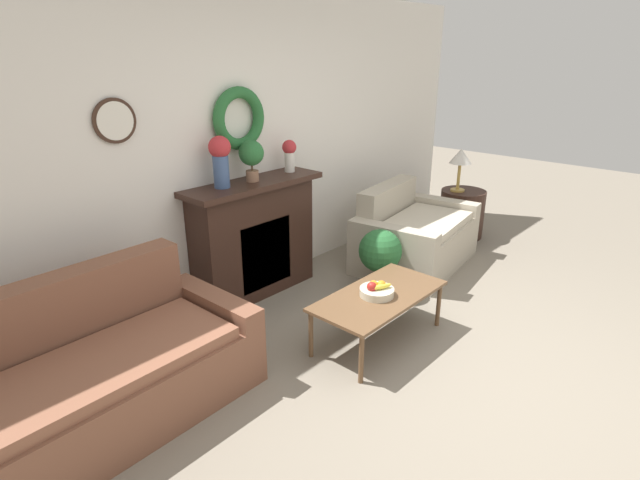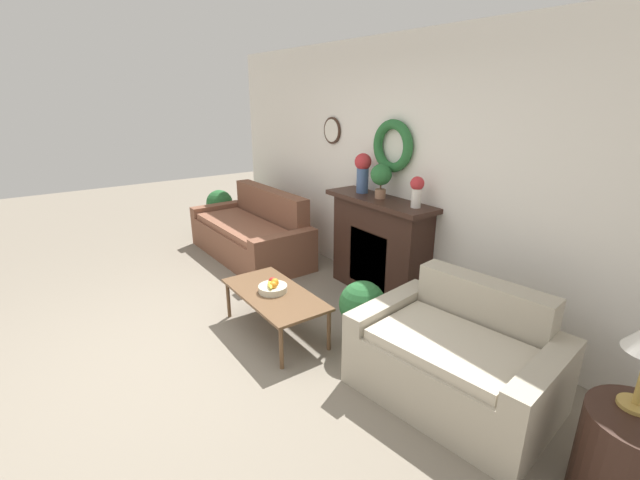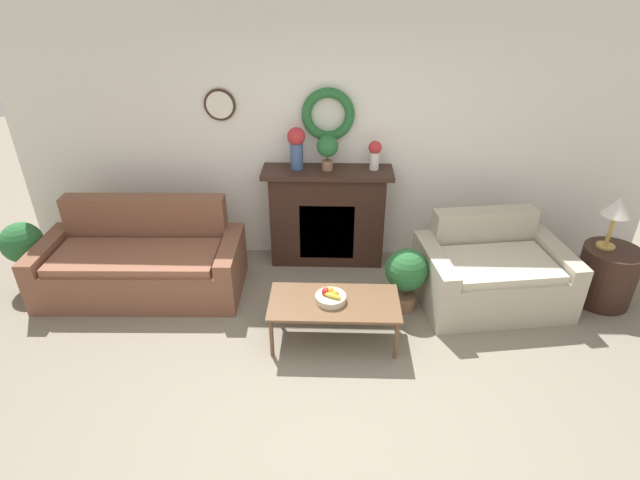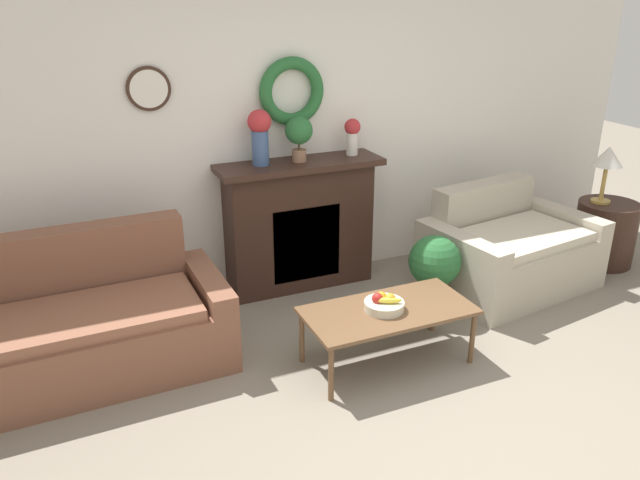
# 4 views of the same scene
# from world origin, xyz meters

# --- Properties ---
(ground_plane) EXTENTS (16.00, 16.00, 0.00)m
(ground_plane) POSITION_xyz_m (0.00, 0.00, 0.00)
(ground_plane) COLOR gray
(wall_back) EXTENTS (6.80, 0.16, 2.70)m
(wall_back) POSITION_xyz_m (-0.00, 2.46, 1.36)
(wall_back) COLOR white
(wall_back) RESTS_ON ground_plane
(fireplace) EXTENTS (1.35, 0.41, 1.09)m
(fireplace) POSITION_xyz_m (-0.06, 2.26, 0.55)
(fireplace) COLOR #331E16
(fireplace) RESTS_ON ground_plane
(couch_left) EXTENTS (2.00, 0.93, 0.90)m
(couch_left) POSITION_xyz_m (-1.91, 1.63, 0.31)
(couch_left) COLOR brown
(couch_left) RESTS_ON ground_plane
(loveseat_right) EXTENTS (1.48, 1.11, 0.83)m
(loveseat_right) POSITION_xyz_m (1.56, 1.55, 0.30)
(loveseat_right) COLOR #B2A893
(loveseat_right) RESTS_ON ground_plane
(coffee_table) EXTENTS (1.13, 0.55, 0.41)m
(coffee_table) POSITION_xyz_m (0.03, 0.90, 0.37)
(coffee_table) COLOR brown
(coffee_table) RESTS_ON ground_plane
(fruit_bowl) EXTENTS (0.27, 0.27, 0.12)m
(fruit_bowl) POSITION_xyz_m (-0.00, 0.90, 0.45)
(fruit_bowl) COLOR beige
(fruit_bowl) RESTS_ON coffee_table
(side_table_by_loveseat) EXTENTS (0.53, 0.53, 0.58)m
(side_table_by_loveseat) POSITION_xyz_m (2.68, 1.56, 0.29)
(side_table_by_loveseat) COLOR #331E16
(side_table_by_loveseat) RESTS_ON ground_plane
(vase_on_mantel_left) EXTENTS (0.18, 0.18, 0.43)m
(vase_on_mantel_left) POSITION_xyz_m (-0.37, 2.26, 1.34)
(vase_on_mantel_left) COLOR #3D5684
(vase_on_mantel_left) RESTS_ON fireplace
(vase_on_mantel_right) EXTENTS (0.13, 0.13, 0.30)m
(vase_on_mantel_right) POSITION_xyz_m (0.42, 2.26, 1.27)
(vase_on_mantel_right) COLOR silver
(vase_on_mantel_right) RESTS_ON fireplace
(potted_plant_on_mantel) EXTENTS (0.22, 0.22, 0.36)m
(potted_plant_on_mantel) POSITION_xyz_m (-0.06, 2.24, 1.32)
(potted_plant_on_mantel) COLOR #8E664C
(potted_plant_on_mantel) RESTS_ON fireplace
(potted_plant_floor_by_couch) EXTENTS (0.41, 0.41, 0.70)m
(potted_plant_floor_by_couch) POSITION_xyz_m (-3.11, 1.68, 0.42)
(potted_plant_floor_by_couch) COLOR #8E664C
(potted_plant_floor_by_couch) RESTS_ON ground_plane
(potted_plant_floor_by_loveseat) EXTENTS (0.40, 0.40, 0.64)m
(potted_plant_floor_by_loveseat) POSITION_xyz_m (0.71, 1.38, 0.39)
(potted_plant_floor_by_loveseat) COLOR #8E664C
(potted_plant_floor_by_loveseat) RESTS_ON ground_plane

